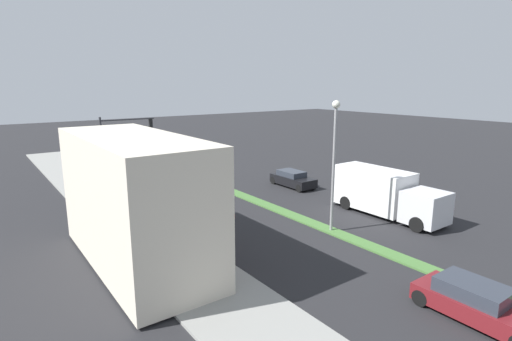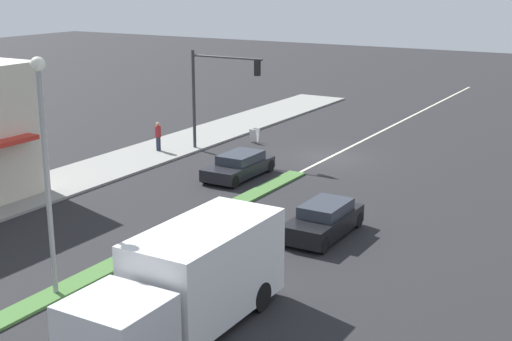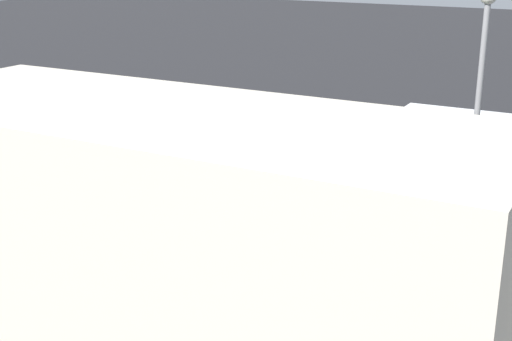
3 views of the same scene
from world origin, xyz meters
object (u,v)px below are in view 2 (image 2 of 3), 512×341
object	(u,v)px
warning_aframe_sign	(255,135)
sedan_dark	(239,166)
traffic_signal_main	(214,84)
suv_black	(324,220)
street_lamp	(44,147)
delivery_truck	(188,283)
pedestrian	(158,136)

from	to	relation	value
warning_aframe_sign	sedan_dark	distance (m)	7.76
traffic_signal_main	sedan_dark	size ratio (longest dim) A/B	1.31
traffic_signal_main	suv_black	distance (m)	14.79
traffic_signal_main	sedan_dark	xyz separation A→B (m)	(-3.92, 3.77, -3.31)
street_lamp	delivery_truck	xyz separation A→B (m)	(-5.00, -0.19, -3.31)
pedestrian	delivery_truck	xyz separation A→B (m)	(-13.86, 16.35, 0.48)
traffic_signal_main	street_lamp	size ratio (longest dim) A/B	0.76
suv_black	traffic_signal_main	bearing A→B (deg)	-39.53
delivery_truck	suv_black	size ratio (longest dim) A/B	1.85
street_lamp	suv_black	xyz separation A→B (m)	(-5.00, -9.09, -4.15)
traffic_signal_main	suv_black	bearing A→B (deg)	140.47
sedan_dark	delivery_truck	bearing A→B (deg)	116.72
street_lamp	warning_aframe_sign	xyz separation A→B (m)	(5.47, -21.54, -4.35)
traffic_signal_main	pedestrian	xyz separation A→B (m)	(2.73, 1.72, -2.92)
warning_aframe_sign	suv_black	bearing A→B (deg)	130.06
street_lamp	warning_aframe_sign	distance (m)	22.65
pedestrian	warning_aframe_sign	world-z (taller)	pedestrian
warning_aframe_sign	street_lamp	bearing A→B (deg)	104.25
sedan_dark	suv_black	distance (m)	9.01
traffic_signal_main	street_lamp	bearing A→B (deg)	108.53
warning_aframe_sign	pedestrian	bearing A→B (deg)	55.86
traffic_signal_main	pedestrian	world-z (taller)	traffic_signal_main
delivery_truck	street_lamp	bearing A→B (deg)	2.23
street_lamp	delivery_truck	distance (m)	6.00
traffic_signal_main	sedan_dark	bearing A→B (deg)	136.17
suv_black	warning_aframe_sign	bearing A→B (deg)	-49.94
street_lamp	warning_aframe_sign	world-z (taller)	street_lamp
pedestrian	delivery_truck	distance (m)	21.44
street_lamp	pedestrian	bearing A→B (deg)	-61.84
traffic_signal_main	sedan_dark	distance (m)	6.37
sedan_dark	street_lamp	bearing A→B (deg)	98.63
street_lamp	suv_black	world-z (taller)	street_lamp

